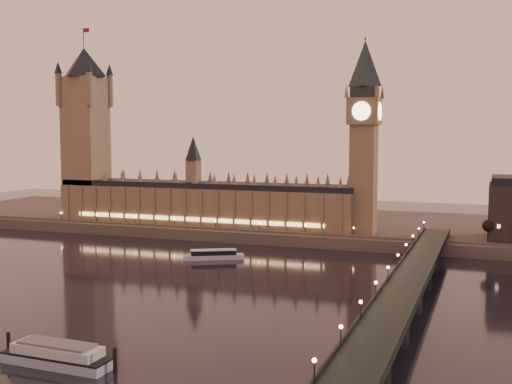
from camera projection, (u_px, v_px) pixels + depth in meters
ground at (165, 286)px, 249.55m from camera, size 700.00×700.00×0.00m
far_embankment at (337, 226)px, 393.00m from camera, size 560.00×130.00×6.00m
palace_of_westminster at (203, 198)px, 374.46m from camera, size 180.00×26.62×52.00m
victoria_tower at (86, 123)px, 398.11m from camera, size 31.68×31.68×118.00m
big_ben at (364, 125)px, 338.08m from camera, size 17.68×17.68×104.00m
westminster_bridge at (404, 293)px, 217.36m from camera, size 13.20×260.00×15.30m
bare_tree_0 at (491, 227)px, 308.98m from camera, size 5.49×5.49×11.16m
cruise_boat_a at (214, 255)px, 303.73m from camera, size 28.21×18.87×4.58m
moored_barge at (57, 355)px, 164.31m from camera, size 34.69×9.24×6.36m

